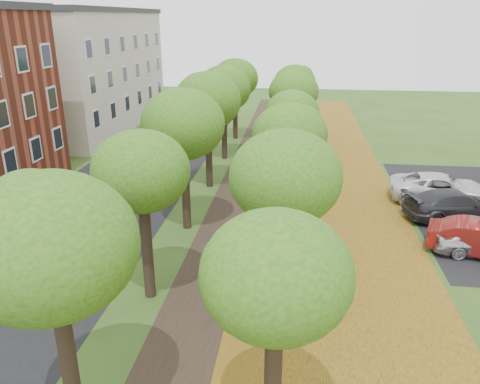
% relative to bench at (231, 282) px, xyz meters
% --- Properties ---
extents(street_asphalt, '(8.00, 70.00, 0.01)m').
position_rel_bench_xyz_m(street_asphalt, '(-8.23, 8.45, -0.45)').
color(street_asphalt, black).
rests_on(street_asphalt, ground).
extents(footpath, '(3.20, 70.00, 0.01)m').
position_rel_bench_xyz_m(footpath, '(-0.73, 8.45, -0.44)').
color(footpath, black).
rests_on(footpath, ground).
extents(leaf_verge, '(7.50, 70.00, 0.01)m').
position_rel_bench_xyz_m(leaf_verge, '(4.27, 8.45, -0.44)').
color(leaf_verge, olive).
rests_on(leaf_verge, ground).
extents(tree_row_west, '(3.47, 33.47, 6.26)m').
position_rel_bench_xyz_m(tree_row_west, '(-2.93, 8.45, 4.29)').
color(tree_row_west, black).
rests_on(tree_row_west, ground).
extents(tree_row_east, '(3.47, 33.47, 6.26)m').
position_rel_bench_xyz_m(tree_row_east, '(1.87, 8.45, 4.29)').
color(tree_row_east, black).
rests_on(tree_row_east, ground).
extents(building_cream, '(10.30, 20.30, 10.40)m').
position_rel_bench_xyz_m(building_cream, '(-17.73, 26.45, 4.76)').
color(building_cream, beige).
rests_on(building_cream, ground).
extents(bench, '(1.13, 1.89, 0.86)m').
position_rel_bench_xyz_m(bench, '(0.00, 0.00, 0.00)').
color(bench, '#2B362E').
rests_on(bench, ground).
extents(car_grey, '(5.48, 3.31, 1.49)m').
position_rel_bench_xyz_m(car_grey, '(10.27, 8.15, 0.29)').
color(car_grey, '#2D2E32').
rests_on(car_grey, ground).
extents(car_white, '(5.74, 3.01, 1.54)m').
position_rel_bench_xyz_m(car_white, '(10.27, 10.51, 0.32)').
color(car_white, silver).
rests_on(car_white, ground).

